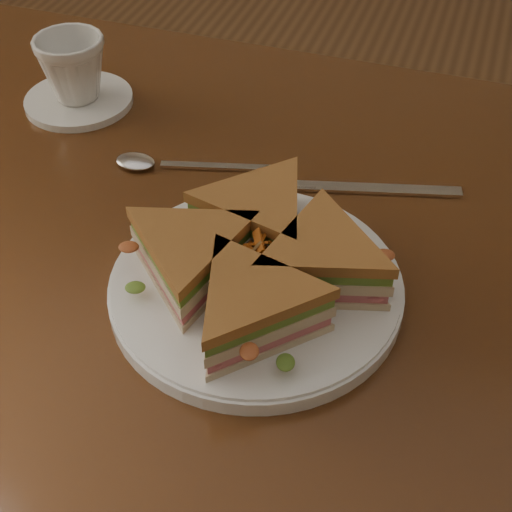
# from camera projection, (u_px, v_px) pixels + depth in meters

# --- Properties ---
(table) EXTENTS (1.20, 0.80, 0.75)m
(table) POSITION_uv_depth(u_px,v_px,m) (245.00, 291.00, 0.83)
(table) COLOR #361B0C
(table) RESTS_ON ground
(plate) EXTENTS (0.28, 0.28, 0.02)m
(plate) POSITION_uv_depth(u_px,v_px,m) (256.00, 287.00, 0.69)
(plate) COLOR white
(plate) RESTS_ON table
(sandwich_wedges) EXTENTS (0.30, 0.30, 0.06)m
(sandwich_wedges) POSITION_uv_depth(u_px,v_px,m) (256.00, 260.00, 0.66)
(sandwich_wedges) COLOR beige
(sandwich_wedges) RESTS_ON plate
(crisps_mound) EXTENTS (0.09, 0.09, 0.05)m
(crisps_mound) POSITION_uv_depth(u_px,v_px,m) (256.00, 263.00, 0.67)
(crisps_mound) COLOR #BE5A18
(crisps_mound) RESTS_ON plate
(spoon) EXTENTS (0.18, 0.06, 0.01)m
(spoon) POSITION_uv_depth(u_px,v_px,m) (155.00, 163.00, 0.84)
(spoon) COLOR silver
(spoon) RESTS_ON table
(knife) EXTENTS (0.21, 0.07, 0.00)m
(knife) POSITION_uv_depth(u_px,v_px,m) (360.00, 189.00, 0.81)
(knife) COLOR silver
(knife) RESTS_ON table
(saucer) EXTENTS (0.14, 0.14, 0.01)m
(saucer) POSITION_uv_depth(u_px,v_px,m) (79.00, 100.00, 0.94)
(saucer) COLOR white
(saucer) RESTS_ON table
(coffee_cup) EXTENTS (0.11, 0.11, 0.08)m
(coffee_cup) POSITION_uv_depth(u_px,v_px,m) (73.00, 68.00, 0.91)
(coffee_cup) COLOR white
(coffee_cup) RESTS_ON saucer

